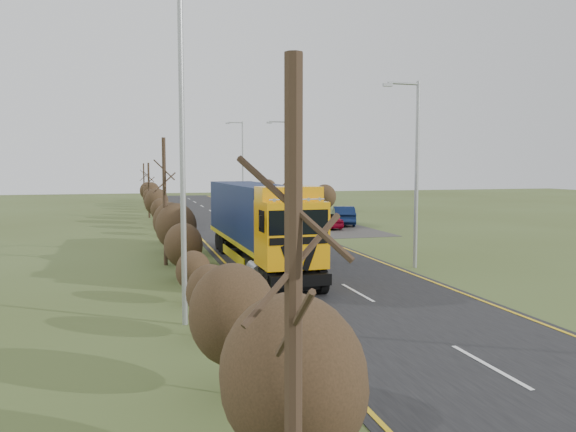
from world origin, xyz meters
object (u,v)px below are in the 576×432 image
(streetlight_near, at_px, (415,166))
(speed_sign, at_px, (325,212))
(car_red_hatchback, at_px, (329,221))
(car_blue_sedan, at_px, (343,216))
(lorry, at_px, (258,219))

(streetlight_near, bearing_deg, speed_sign, 87.62)
(car_red_hatchback, height_order, speed_sign, speed_sign)
(streetlight_near, height_order, speed_sign, streetlight_near)
(speed_sign, bearing_deg, car_blue_sedan, 55.45)
(lorry, height_order, speed_sign, lorry)
(car_red_hatchback, bearing_deg, speed_sign, 64.19)
(lorry, distance_m, car_red_hatchback, 16.73)
(car_red_hatchback, height_order, car_blue_sedan, car_blue_sedan)
(streetlight_near, bearing_deg, lorry, 160.43)
(streetlight_near, distance_m, speed_sign, 14.52)
(lorry, relative_size, speed_sign, 6.66)
(lorry, height_order, car_blue_sedan, lorry)
(speed_sign, bearing_deg, lorry, -122.38)
(lorry, relative_size, car_red_hatchback, 4.10)
(lorry, bearing_deg, speed_sign, 56.56)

